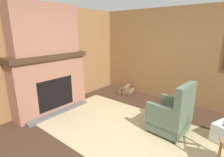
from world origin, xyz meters
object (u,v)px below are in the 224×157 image
firewood_stack (126,90)px  storage_case (50,50)px  oil_lamp_vase (36,50)px  armchair (171,115)px

firewood_stack → storage_case: storage_case is taller
oil_lamp_vase → storage_case: 0.33m
storage_case → armchair: bearing=15.5°
firewood_stack → oil_lamp_vase: (-0.76, -2.33, 1.37)m
firewood_stack → oil_lamp_vase: bearing=-108.1°
oil_lamp_vase → storage_case: size_ratio=1.05×
armchair → storage_case: (-2.64, -0.73, 1.08)m
oil_lamp_vase → storage_case: (0.00, 0.33, -0.03)m
oil_lamp_vase → armchair: bearing=21.8°
armchair → oil_lamp_vase: bearing=26.3°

